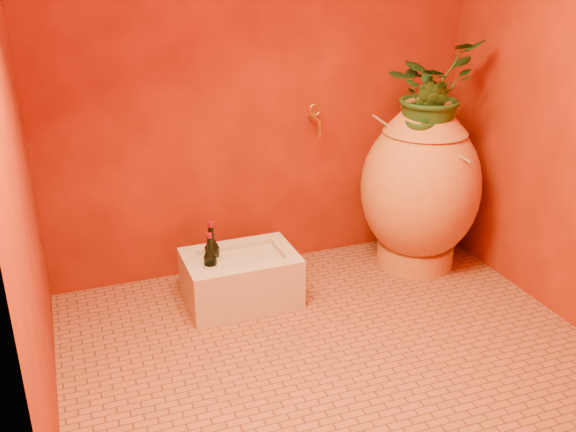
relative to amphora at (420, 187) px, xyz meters
name	(u,v)px	position (x,y,z in m)	size (l,w,h in m)	color
floor	(330,348)	(-0.85, -0.65, -0.50)	(2.50, 2.50, 0.00)	brown
wall_back	(261,54)	(-0.85, 0.35, 0.75)	(2.50, 0.02, 2.50)	#621605
wall_left	(8,118)	(-2.10, -0.65, 0.75)	(0.02, 2.00, 2.50)	#621605
amphora	(420,187)	(0.00, 0.00, 0.00)	(0.84, 0.84, 1.00)	#CD8039
stone_basin	(241,279)	(-1.12, -0.07, -0.36)	(0.60, 0.41, 0.28)	beige
wine_bottle_a	(213,259)	(-1.27, -0.04, -0.23)	(0.08, 0.08, 0.32)	black
wine_bottle_b	(211,267)	(-1.29, -0.11, -0.24)	(0.07, 0.07, 0.29)	black
wine_bottle_c	(212,258)	(-1.27, -0.04, -0.23)	(0.08, 0.08, 0.32)	black
wall_tap	(316,118)	(-0.56, 0.26, 0.40)	(0.08, 0.16, 0.17)	#AC8727
plant_main	(431,91)	(0.01, 0.00, 0.56)	(0.50, 0.44, 0.56)	#1D491A
plant_side	(426,116)	(-0.06, -0.09, 0.45)	(0.23, 0.18, 0.41)	#1D491A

